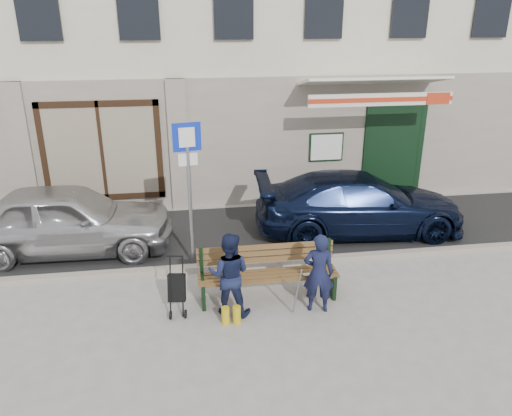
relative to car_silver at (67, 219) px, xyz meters
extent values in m
plane|color=#9E9991|center=(3.70, -2.75, -0.72)|extent=(80.00, 80.00, 0.00)
cube|color=#282828|center=(3.70, 0.35, -0.71)|extent=(60.00, 3.20, 0.01)
cube|color=#9E9384|center=(3.70, -1.25, -0.66)|extent=(60.00, 0.18, 0.12)
cube|color=#9E9384|center=(3.70, 2.21, 0.88)|extent=(20.00, 0.12, 3.20)
cube|color=maroon|center=(0.50, 2.27, 0.83)|extent=(2.50, 0.12, 2.00)
cube|color=black|center=(7.80, 2.13, 0.58)|extent=(1.60, 0.10, 2.60)
cube|color=black|center=(7.80, 2.60, 0.48)|extent=(1.25, 0.90, 2.40)
cube|color=white|center=(6.00, 2.10, 0.73)|extent=(0.80, 0.03, 0.65)
cube|color=white|center=(6.90, 1.87, 2.36)|extent=(3.40, 1.72, 0.42)
cube|color=white|center=(6.90, 1.02, 2.08)|extent=(3.40, 0.05, 0.28)
cube|color=#B73116|center=(6.90, 0.99, 2.08)|extent=(3.40, 0.02, 0.10)
imported|color=#BABABF|center=(0.00, 0.00, 0.00)|extent=(4.25, 1.81, 1.43)
imported|color=black|center=(6.23, 0.10, -0.04)|extent=(4.73, 2.15, 1.34)
cylinder|color=gray|center=(2.49, -0.93, 0.64)|extent=(0.07, 0.07, 2.71)
cube|color=#0D28B7|center=(2.49, -0.93, 1.84)|extent=(0.52, 0.13, 0.52)
cube|color=white|center=(2.49, -0.96, 1.84)|extent=(0.29, 0.08, 0.35)
cube|color=white|center=(2.49, -0.93, 1.42)|extent=(0.35, 0.10, 0.23)
cube|color=brown|center=(3.74, -2.41, -0.27)|extent=(2.40, 0.50, 0.04)
cube|color=brown|center=(3.74, -2.13, 0.02)|extent=(2.40, 0.10, 0.36)
cube|color=black|center=(2.62, -2.41, -0.49)|extent=(0.06, 0.50, 0.45)
cube|color=black|center=(4.86, -2.41, -0.49)|extent=(0.06, 0.50, 0.45)
cube|color=white|center=(4.49, -2.51, -0.24)|extent=(0.34, 0.25, 0.11)
cylinder|color=gray|center=(4.09, -3.08, -0.22)|extent=(0.07, 0.34, 0.96)
cylinder|color=gold|center=(2.94, -3.06, -0.57)|extent=(0.13, 0.13, 0.30)
cylinder|color=gold|center=(3.12, -3.06, -0.57)|extent=(0.13, 0.13, 0.30)
imported|color=#131736|center=(4.49, -2.88, -0.03)|extent=(0.56, 0.43, 1.38)
imported|color=#151C3B|center=(3.04, -2.75, 0.00)|extent=(0.81, 0.70, 1.43)
cylinder|color=black|center=(2.07, -2.80, -0.65)|extent=(0.05, 0.14, 0.14)
cylinder|color=black|center=(2.31, -2.80, -0.65)|extent=(0.05, 0.14, 0.14)
cube|color=black|center=(2.19, -2.60, -0.26)|extent=(0.32, 0.29, 0.47)
cylinder|color=black|center=(2.19, -2.48, 0.25)|extent=(0.26, 0.06, 0.02)
camera|label=1|loc=(2.43, -9.80, 3.95)|focal=35.00mm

